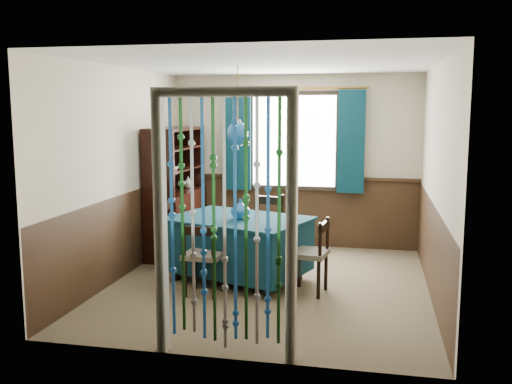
% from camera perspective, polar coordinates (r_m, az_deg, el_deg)
% --- Properties ---
extents(floor, '(4.00, 4.00, 0.00)m').
position_cam_1_polar(floor, '(6.66, 1.29, -9.26)').
color(floor, brown).
rests_on(floor, ground).
extents(ceiling, '(4.00, 4.00, 0.00)m').
position_cam_1_polar(ceiling, '(6.37, 1.37, 12.72)').
color(ceiling, silver).
rests_on(ceiling, ground).
extents(wall_back, '(3.60, 0.00, 3.60)m').
position_cam_1_polar(wall_back, '(8.36, 3.85, 3.07)').
color(wall_back, beige).
rests_on(wall_back, ground).
extents(wall_front, '(3.60, 0.00, 3.60)m').
position_cam_1_polar(wall_front, '(4.46, -3.39, -1.51)').
color(wall_front, beige).
rests_on(wall_front, ground).
extents(wall_left, '(0.00, 4.00, 4.00)m').
position_cam_1_polar(wall_left, '(6.95, -13.43, 1.81)').
color(wall_left, beige).
rests_on(wall_left, ground).
extents(wall_right, '(0.00, 4.00, 4.00)m').
position_cam_1_polar(wall_right, '(6.32, 17.60, 1.01)').
color(wall_right, beige).
rests_on(wall_right, ground).
extents(wainscot_back, '(3.60, 0.00, 3.60)m').
position_cam_1_polar(wainscot_back, '(8.44, 3.79, -2.01)').
color(wainscot_back, '#352214').
rests_on(wainscot_back, ground).
extents(wainscot_front, '(3.60, 0.00, 3.60)m').
position_cam_1_polar(wainscot_front, '(4.66, -3.26, -10.60)').
color(wainscot_front, '#352214').
rests_on(wainscot_front, ground).
extents(wainscot_left, '(0.00, 4.00, 4.00)m').
position_cam_1_polar(wainscot_left, '(7.06, -13.11, -4.25)').
color(wainscot_left, '#352214').
rests_on(wainscot_left, ground).
extents(wainscot_right, '(0.00, 4.00, 4.00)m').
position_cam_1_polar(wainscot_right, '(6.45, 17.17, -5.60)').
color(wainscot_right, '#352214').
rests_on(wainscot_right, ground).
extents(window, '(1.32, 0.12, 1.42)m').
position_cam_1_polar(window, '(8.28, 3.82, 5.11)').
color(window, black).
rests_on(window, wall_back).
extents(doorway, '(1.16, 0.12, 2.18)m').
position_cam_1_polar(doorway, '(4.56, -3.17, -3.86)').
color(doorway, silver).
rests_on(doorway, ground).
extents(dining_table, '(1.82, 1.53, 0.75)m').
position_cam_1_polar(dining_table, '(6.73, -1.80, -5.22)').
color(dining_table, '#0B2E3C').
rests_on(dining_table, floor).
extents(chair_near, '(0.41, 0.40, 0.81)m').
position_cam_1_polar(chair_near, '(6.22, -5.33, -6.40)').
color(chair_near, black).
rests_on(chair_near, floor).
extents(chair_far, '(0.52, 0.51, 0.91)m').
position_cam_1_polar(chair_far, '(7.37, 0.88, -3.65)').
color(chair_far, black).
rests_on(chair_far, floor).
extents(chair_left, '(0.51, 0.53, 0.89)m').
position_cam_1_polar(chair_left, '(7.23, -7.71, -4.04)').
color(chair_left, black).
rests_on(chair_left, floor).
extents(chair_right, '(0.45, 0.46, 0.83)m').
position_cam_1_polar(chair_right, '(6.28, 5.55, -6.17)').
color(chair_right, black).
rests_on(chair_right, floor).
extents(sideboard, '(0.47, 1.35, 1.76)m').
position_cam_1_polar(sideboard, '(8.04, -8.00, -1.81)').
color(sideboard, black).
rests_on(sideboard, floor).
extents(pendant_lamp, '(0.24, 0.24, 0.91)m').
position_cam_1_polar(pendant_lamp, '(6.55, -1.85, 5.89)').
color(pendant_lamp, olive).
rests_on(pendant_lamp, ceiling).
extents(vase_table, '(0.25, 0.25, 0.21)m').
position_cam_1_polar(vase_table, '(6.58, -1.57, -1.80)').
color(vase_table, '#144B8B').
rests_on(vase_table, dining_table).
extents(bowl_shelf, '(0.22, 0.22, 0.05)m').
position_cam_1_polar(bowl_shelf, '(7.66, -8.42, 2.36)').
color(bowl_shelf, beige).
rests_on(bowl_shelf, sideboard).
extents(vase_sideboard, '(0.18, 0.18, 0.17)m').
position_cam_1_polar(vase_sideboard, '(8.31, -6.80, 1.04)').
color(vase_sideboard, beige).
rests_on(vase_sideboard, sideboard).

